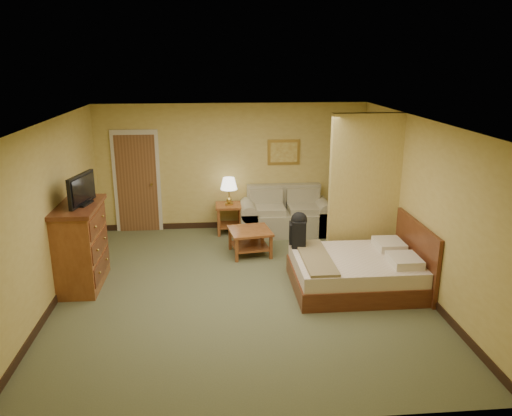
{
  "coord_description": "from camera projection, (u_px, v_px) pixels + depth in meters",
  "views": [
    {
      "loc": [
        -0.39,
        -7.07,
        3.45
      ],
      "look_at": [
        0.28,
        0.6,
        1.13
      ],
      "focal_mm": 35.0,
      "sensor_mm": 36.0,
      "label": 1
    }
  ],
  "objects": [
    {
      "name": "floor",
      "position": [
        242.0,
        289.0,
        7.77
      ],
      "size": [
        6.0,
        6.0,
        0.0
      ],
      "primitive_type": "plane",
      "color": "#585D3C",
      "rests_on": "ground"
    },
    {
      "name": "ceiling",
      "position": [
        240.0,
        121.0,
        7.02
      ],
      "size": [
        6.0,
        6.0,
        0.0
      ],
      "primitive_type": "plane",
      "rotation": [
        3.14,
        0.0,
        0.0
      ],
      "color": "white",
      "rests_on": "back_wall"
    },
    {
      "name": "back_wall",
      "position": [
        233.0,
        167.0,
        10.26
      ],
      "size": [
        5.5,
        0.02,
        2.6
      ],
      "primitive_type": "cube",
      "color": "tan",
      "rests_on": "floor"
    },
    {
      "name": "left_wall",
      "position": [
        50.0,
        214.0,
        7.17
      ],
      "size": [
        0.02,
        6.0,
        2.6
      ],
      "primitive_type": "cube",
      "color": "tan",
      "rests_on": "floor"
    },
    {
      "name": "right_wall",
      "position": [
        420.0,
        205.0,
        7.63
      ],
      "size": [
        0.02,
        6.0,
        2.6
      ],
      "primitive_type": "cube",
      "color": "tan",
      "rests_on": "floor"
    },
    {
      "name": "partition",
      "position": [
        364.0,
        190.0,
        8.46
      ],
      "size": [
        1.2,
        0.15,
        2.6
      ],
      "primitive_type": "cube",
      "color": "tan",
      "rests_on": "floor"
    },
    {
      "name": "door",
      "position": [
        137.0,
        182.0,
        10.14
      ],
      "size": [
        0.94,
        0.16,
        2.1
      ],
      "color": "beige",
      "rests_on": "floor"
    },
    {
      "name": "baseboard",
      "position": [
        233.0,
        224.0,
        10.61
      ],
      "size": [
        5.5,
        0.02,
        0.12
      ],
      "primitive_type": "cube",
      "color": "black",
      "rests_on": "floor"
    },
    {
      "name": "loveseat",
      "position": [
        285.0,
        218.0,
        10.23
      ],
      "size": [
        1.87,
        0.87,
        0.95
      ],
      "color": "tan",
      "rests_on": "floor"
    },
    {
      "name": "side_table",
      "position": [
        229.0,
        214.0,
        10.18
      ],
      "size": [
        0.55,
        0.55,
        0.6
      ],
      "color": "brown",
      "rests_on": "floor"
    },
    {
      "name": "table_lamp",
      "position": [
        229.0,
        184.0,
        10.0
      ],
      "size": [
        0.34,
        0.34,
        0.56
      ],
      "color": "#B19341",
      "rests_on": "side_table"
    },
    {
      "name": "coffee_table",
      "position": [
        250.0,
        237.0,
        9.07
      ],
      "size": [
        0.83,
        0.83,
        0.47
      ],
      "rotation": [
        0.0,
        0.0,
        0.15
      ],
      "color": "brown",
      "rests_on": "floor"
    },
    {
      "name": "wall_picture",
      "position": [
        284.0,
        152.0,
        10.24
      ],
      "size": [
        0.67,
        0.04,
        0.52
      ],
      "color": "#B78E3F",
      "rests_on": "back_wall"
    },
    {
      "name": "dresser",
      "position": [
        81.0,
        245.0,
        7.73
      ],
      "size": [
        0.65,
        1.24,
        1.33
      ],
      "color": "brown",
      "rests_on": "floor"
    },
    {
      "name": "tv",
      "position": [
        82.0,
        190.0,
        7.48
      ],
      "size": [
        0.26,
        0.76,
        0.47
      ],
      "rotation": [
        0.0,
        0.0,
        -0.22
      ],
      "color": "black",
      "rests_on": "dresser"
    },
    {
      "name": "bed",
      "position": [
        359.0,
        271.0,
        7.75
      ],
      "size": [
        1.94,
        1.62,
        1.05
      ],
      "color": "#532513",
      "rests_on": "floor"
    },
    {
      "name": "backpack",
      "position": [
        299.0,
        228.0,
        8.05
      ],
      "size": [
        0.27,
        0.36,
        0.58
      ],
      "rotation": [
        0.0,
        0.0,
        -0.13
      ],
      "color": "black",
      "rests_on": "bed"
    }
  ]
}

